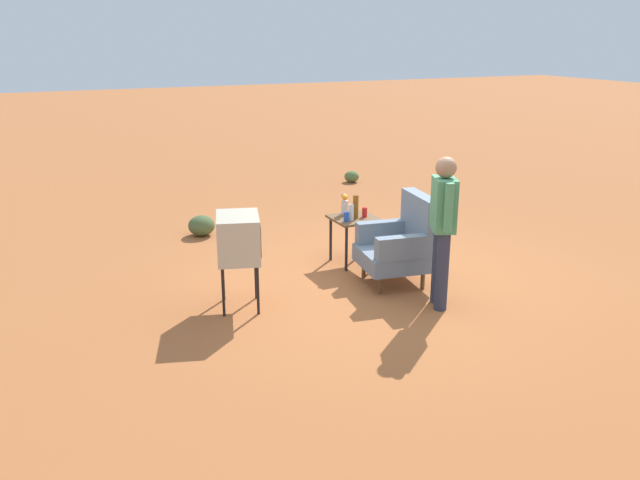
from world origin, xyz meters
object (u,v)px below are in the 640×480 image
object	(u,v)px
soda_can_blue	(346,217)
armchair	(402,242)
tv_on_stand	(238,238)
person_standing	(443,223)
soda_can_red	(365,212)
flower_vase	(345,203)
bottle_tall_amber	(356,207)
bottle_short_clear	(351,212)
side_table	(354,224)

from	to	relation	value
soda_can_blue	armchair	bearing A→B (deg)	26.44
tv_on_stand	person_standing	distance (m)	2.16
person_standing	soda_can_red	world-z (taller)	person_standing
flower_vase	bottle_tall_amber	bearing A→B (deg)	7.70
tv_on_stand	bottle_short_clear	distance (m)	1.80
armchair	flower_vase	distance (m)	1.10
side_table	flower_vase	xyz separation A→B (m)	(-0.20, -0.04, 0.24)
armchair	soda_can_blue	world-z (taller)	armchair
person_standing	soda_can_red	distance (m)	1.61
armchair	flower_vase	world-z (taller)	armchair
person_standing	flower_vase	world-z (taller)	person_standing
person_standing	flower_vase	size ratio (longest dim) A/B	6.19
person_standing	bottle_tall_amber	bearing A→B (deg)	-172.75
armchair	side_table	distance (m)	0.87
bottle_tall_amber	flower_vase	xyz separation A→B (m)	(-0.24, -0.03, -0.00)
bottle_short_clear	armchair	bearing A→B (deg)	20.34
soda_can_blue	bottle_tall_amber	bearing A→B (deg)	114.02
armchair	bottle_tall_amber	xyz separation A→B (m)	(-0.80, -0.19, 0.26)
bottle_tall_amber	person_standing	bearing A→B (deg)	7.25
side_table	soda_can_red	xyz separation A→B (m)	(0.03, 0.13, 0.15)
tv_on_stand	person_standing	size ratio (longest dim) A/B	0.63
soda_can_blue	bottle_short_clear	xyz separation A→B (m)	(-0.03, 0.08, 0.04)
soda_can_red	armchair	bearing A→B (deg)	3.81
soda_can_blue	bottle_short_clear	size ratio (longest dim) A/B	0.61
side_table	flower_vase	world-z (taller)	flower_vase
bottle_short_clear	person_standing	bearing A→B (deg)	10.69
person_standing	soda_can_blue	size ratio (longest dim) A/B	13.44
soda_can_blue	soda_can_red	distance (m)	0.32
soda_can_red	person_standing	bearing A→B (deg)	2.28
armchair	tv_on_stand	world-z (taller)	armchair
soda_can_red	bottle_tall_amber	distance (m)	0.16
bottle_short_clear	soda_can_red	bearing A→B (deg)	105.87
soda_can_red	flower_vase	xyz separation A→B (m)	(-0.23, -0.17, 0.09)
tv_on_stand	soda_can_blue	world-z (taller)	tv_on_stand
tv_on_stand	bottle_short_clear	xyz separation A→B (m)	(-0.66, 1.68, -0.07)
tv_on_stand	side_table	bearing A→B (deg)	112.92
armchair	side_table	world-z (taller)	armchair
person_standing	flower_vase	bearing A→B (deg)	-172.69
side_table	person_standing	xyz separation A→B (m)	(1.62, 0.19, 0.42)
tv_on_stand	soda_can_blue	xyz separation A→B (m)	(-0.63, 1.60, -0.11)
bottle_short_clear	flower_vase	distance (m)	0.30
person_standing	flower_vase	xyz separation A→B (m)	(-1.82, -0.23, -0.18)
bottle_short_clear	flower_vase	bearing A→B (deg)	169.37
person_standing	soda_can_blue	world-z (taller)	person_standing
person_standing	bottle_short_clear	distance (m)	1.57
side_table	person_standing	distance (m)	1.68
soda_can_red	flower_vase	bearing A→B (deg)	-143.31
tv_on_stand	bottle_tall_amber	xyz separation A→B (m)	(-0.71, 1.77, -0.02)
armchair	side_table	size ratio (longest dim) A/B	1.74
armchair	person_standing	distance (m)	0.89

